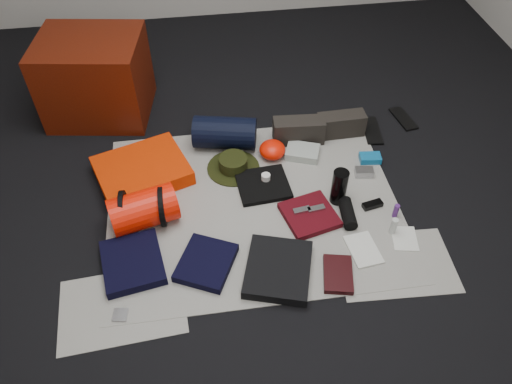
{
  "coord_description": "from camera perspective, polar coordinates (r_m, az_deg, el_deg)",
  "views": [
    {
      "loc": [
        -0.26,
        -1.85,
        2.07
      ],
      "look_at": [
        0.02,
        0.0,
        0.1
      ],
      "focal_mm": 35.0,
      "sensor_mm": 36.0,
      "label": 1
    }
  ],
  "objects": [
    {
      "name": "newspaper_mat",
      "position": [
        2.79,
        -0.31,
        -1.42
      ],
      "size": [
        1.6,
        1.3,
        0.01
      ],
      "primitive_type": "cube",
      "color": "#B0AEA3",
      "rests_on": "floor"
    },
    {
      "name": "paperback_book",
      "position": [
        2.51,
        9.35,
        -9.25
      ],
      "size": [
        0.18,
        0.24,
        0.03
      ],
      "primitive_type": "cube",
      "rotation": [
        0.0,
        0.0,
        -0.22
      ],
      "color": "black",
      "rests_on": "newspaper_mat"
    },
    {
      "name": "sack_strap_right",
      "position": [
        2.67,
        -10.64,
        -1.65
      ],
      "size": [
        0.02,
        0.22,
        0.22
      ],
      "primitive_type": "cylinder",
      "rotation": [
        0.0,
        1.57,
        0.0
      ],
      "color": "black",
      "rests_on": "newspaper_mat"
    },
    {
      "name": "boonie_brim",
      "position": [
        2.98,
        -2.6,
        2.77
      ],
      "size": [
        0.37,
        0.37,
        0.01
      ],
      "primitive_type": "cylinder",
      "rotation": [
        0.0,
        0.0,
        0.19
      ],
      "color": "black",
      "rests_on": "newspaper_mat"
    },
    {
      "name": "hiking_boot_right",
      "position": [
        3.22,
        9.69,
        7.62
      ],
      "size": [
        0.3,
        0.12,
        0.15
      ],
      "primitive_type": "cube",
      "rotation": [
        0.0,
        0.0,
        0.03
      ],
      "color": "black",
      "rests_on": "newspaper_mat"
    },
    {
      "name": "sunglasses",
      "position": [
        2.83,
        13.17,
        -1.43
      ],
      "size": [
        0.12,
        0.07,
        0.03
      ],
      "primitive_type": "cube",
      "rotation": [
        0.0,
        0.0,
        0.21
      ],
      "color": "black",
      "rests_on": "newspaper_mat"
    },
    {
      "name": "water_bottle",
      "position": [
        2.76,
        9.49,
        0.58
      ],
      "size": [
        0.1,
        0.1,
        0.22
      ],
      "primitive_type": "cylinder",
      "rotation": [
        0.0,
        0.0,
        0.2
      ],
      "color": "black",
      "rests_on": "newspaper_mat"
    },
    {
      "name": "tape_roll",
      "position": [
        2.87,
        1.13,
        1.73
      ],
      "size": [
        0.05,
        0.05,
        0.03
      ],
      "primitive_type": "cylinder",
      "color": "silver",
      "rests_on": "black_tshirt"
    },
    {
      "name": "trousers_charcoal",
      "position": [
        2.48,
        2.56,
        -8.81
      ],
      "size": [
        0.4,
        0.43,
        0.06
      ],
      "primitive_type": "cube",
      "rotation": [
        0.0,
        0.0,
        -0.3
      ],
      "color": "black",
      "rests_on": "newspaper_mat"
    },
    {
      "name": "cyan_case",
      "position": [
        3.1,
        12.91,
        3.8
      ],
      "size": [
        0.13,
        0.09,
        0.04
      ],
      "primitive_type": "cube",
      "rotation": [
        0.0,
        0.0,
        -0.1
      ],
      "color": "#0F6095",
      "rests_on": "newspaper_mat"
    },
    {
      "name": "orange_stuff_sack",
      "position": [
        3.03,
        1.88,
        4.84
      ],
      "size": [
        0.19,
        0.19,
        0.1
      ],
      "primitive_type": "ellipsoid",
      "rotation": [
        0.0,
        0.0,
        0.23
      ],
      "color": "#F51704",
      "rests_on": "newspaper_mat"
    },
    {
      "name": "hiking_boot_left",
      "position": [
        3.14,
        4.9,
        7.01
      ],
      "size": [
        0.32,
        0.14,
        0.16
      ],
      "primitive_type": "cube",
      "rotation": [
        0.0,
        0.0,
        -0.07
      ],
      "color": "black",
      "rests_on": "newspaper_mat"
    },
    {
      "name": "red_shirt",
      "position": [
        2.72,
        6.13,
        -2.63
      ],
      "size": [
        0.32,
        0.32,
        0.04
      ],
      "primitive_type": "cube",
      "rotation": [
        0.0,
        0.0,
        0.24
      ],
      "color": "#49080F",
      "rests_on": "newspaper_mat"
    },
    {
      "name": "trousers_navy_a",
      "position": [
        2.58,
        -13.91,
        -7.83
      ],
      "size": [
        0.34,
        0.37,
        0.05
      ],
      "primitive_type": "cube",
      "rotation": [
        0.0,
        0.0,
        0.17
      ],
      "color": "black",
      "rests_on": "newspaper_mat"
    },
    {
      "name": "key_cluster",
      "position": [
        2.45,
        -15.23,
        -13.39
      ],
      "size": [
        0.08,
        0.08,
        0.01
      ],
      "primitive_type": "cube",
      "rotation": [
        0.0,
        0.0,
        -0.15
      ],
      "color": "#A7A8AC",
      "rests_on": "newspaper_mat"
    },
    {
      "name": "black_tshirt",
      "position": [
        2.87,
        0.82,
        0.81
      ],
      "size": [
        0.31,
        0.29,
        0.03
      ],
      "primitive_type": "cube",
      "rotation": [
        0.0,
        0.0,
        0.08
      ],
      "color": "black",
      "rests_on": "newspaper_mat"
    },
    {
      "name": "newspaper_sheet_front_left",
      "position": [
        2.48,
        -15.02,
        -12.51
      ],
      "size": [
        0.61,
        0.44,
        0.0
      ],
      "primitive_type": "cube",
      "rotation": [
        0.0,
        0.0,
        0.07
      ],
      "color": "#B0AEA3",
      "rests_on": "floor"
    },
    {
      "name": "energy_bar_a",
      "position": [
        2.71,
        5.26,
        -2.07
      ],
      "size": [
        0.1,
        0.05,
        0.01
      ],
      "primitive_type": "cube",
      "rotation": [
        0.0,
        0.0,
        0.14
      ],
      "color": "#A7A8AC",
      "rests_on": "red_shirt"
    },
    {
      "name": "first_aid_pouch",
      "position": [
        3.07,
        5.34,
        4.55
      ],
      "size": [
        0.24,
        0.21,
        0.05
      ],
      "primitive_type": "cube",
      "rotation": [
        0.0,
        0.0,
        -0.36
      ],
      "color": "#99A29A",
      "rests_on": "newspaper_mat"
    },
    {
      "name": "toiletry_purple",
      "position": [
        2.8,
        15.69,
        -2.09
      ],
      "size": [
        0.03,
        0.03,
        0.09
      ],
      "primitive_type": "cylinder",
      "rotation": [
        0.0,
        0.0,
        0.21
      ],
      "color": "#502270",
      "rests_on": "newspaper_mat"
    },
    {
      "name": "floor",
      "position": [
        2.8,
        -0.31,
        -1.6
      ],
      "size": [
        4.5,
        4.5,
        0.02
      ],
      "primitive_type": "cube",
      "color": "black",
      "rests_on": "ground"
    },
    {
      "name": "compact_camera",
      "position": [
        3.0,
        12.24,
        2.23
      ],
      "size": [
        0.12,
        0.08,
        0.04
      ],
      "primitive_type": "cube",
      "rotation": [
        0.0,
        0.0,
        -0.16
      ],
      "color": "#A7A8AC",
      "rests_on": "newspaper_mat"
    },
    {
      "name": "flip_flop_right",
      "position": [
        3.48,
        16.49,
        8.04
      ],
      "size": [
        0.13,
        0.25,
        0.01
      ],
      "primitive_type": "cube",
      "rotation": [
        0.0,
        0.0,
        0.16
      ],
      "color": "black",
      "rests_on": "floor"
    },
    {
      "name": "stuff_sack",
      "position": [
        2.69,
        -12.74,
        -1.96
      ],
      "size": [
        0.39,
        0.29,
        0.2
      ],
      "primitive_type": "cylinder",
      "rotation": [
        0.0,
        1.57,
        0.26
      ],
      "color": "#F51704",
      "rests_on": "newspaper_mat"
    },
    {
      "name": "trousers_navy_b",
      "position": [
        2.52,
        -5.71,
        -8.05
      ],
      "size": [
        0.35,
        0.37,
        0.04
      ],
      "primitive_type": "cube",
      "rotation": [
        0.0,
        0.0,
        -0.45
      ],
      "color": "black",
      "rests_on": "newspaper_mat"
    },
    {
      "name": "energy_bar_b",
      "position": [
        2.72,
        6.9,
        -1.88
      ],
      "size": [
        0.1,
        0.05,
        0.01
      ],
      "primitive_type": "cube",
      "rotation": [
        0.0,
        0.0,
        0.14
      ],
      "color": "#A7A8AC",
      "rests_on": "red_shirt"
    },
    {
      "name": "red_cabinet",
      "position": [
        3.43,
        -17.88,
        12.34
      ],
      "size": [
        0.7,
        0.62,
        0.53
      ],
      "primitive_type": "cube",
      "rotation": [
        0.0,
        0.0,
        -0.15
      ],
      "color": "#521306",
      "rests_on": "floor"
    },
    {
      "name": "sleeping_pad",
      "position": [
        2.98,
        -12.88,
        2.41
      ],
      "size": [
        0.61,
        0.55,
        0.09
      ],
      "primitive_type": "cube",
      "rotation": [
        0.0,
        0.0,
        0.34
      ],
      "color": "red",
      "rests_on": "newspaper_mat"
    },
    {
      "name": "navy_duffel",
      "position": [
        3.08,
        -3.58,
        6.76
      ],
      "size": [
        0.41,
        0.27,
        0.2
      ],
      "primitive_type": "cylinder",
      "rotation": [
        0.0,
        1.57,
        -0.21
      ],
      "color": "black",
      "rests_on": "newspaper_mat"
    },
    {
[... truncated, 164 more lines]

